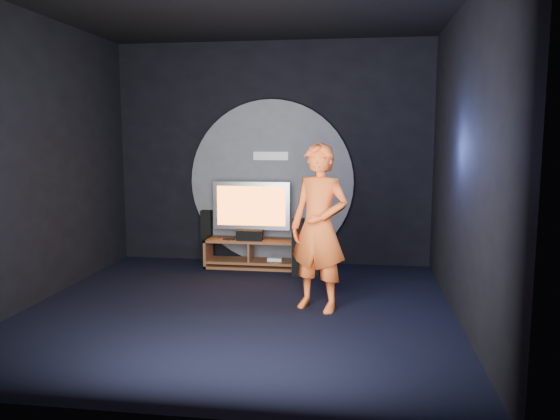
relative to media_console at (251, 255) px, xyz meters
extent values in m
plane|color=black|center=(0.25, -2.05, -0.19)|extent=(5.00, 5.00, 0.00)
cube|color=black|center=(0.25, 0.45, 1.56)|extent=(5.00, 0.04, 3.50)
cube|color=black|center=(0.25, -4.55, 1.56)|extent=(5.00, 0.04, 3.50)
cube|color=black|center=(-2.25, -2.05, 1.56)|extent=(0.04, 5.00, 3.50)
cube|color=black|center=(2.75, -2.05, 1.56)|extent=(0.04, 5.00, 3.50)
cube|color=black|center=(0.25, -2.05, 3.31)|extent=(5.00, 5.00, 0.01)
cylinder|color=#515156|center=(0.25, 0.39, 1.11)|extent=(2.60, 0.08, 2.60)
cube|color=white|center=(0.25, 0.34, 1.53)|extent=(0.55, 0.03, 0.13)
cube|color=brown|center=(-0.01, 0.00, 0.24)|extent=(1.40, 0.45, 0.04)
cube|color=brown|center=(-0.01, 0.00, -0.09)|extent=(1.36, 0.42, 0.04)
cube|color=brown|center=(-0.69, 0.00, 0.03)|extent=(0.04, 0.45, 0.45)
cube|color=brown|center=(0.68, 0.00, 0.03)|extent=(0.04, 0.45, 0.45)
cube|color=brown|center=(-0.01, 0.00, 0.07)|extent=(0.03, 0.40, 0.29)
cube|color=brown|center=(-0.01, 0.00, -0.17)|extent=(1.40, 0.45, 0.04)
cube|color=white|center=(0.37, 0.00, -0.05)|extent=(0.22, 0.16, 0.05)
cube|color=#B9BAC1|center=(-0.01, 0.07, 0.28)|extent=(0.36, 0.22, 0.04)
cylinder|color=#B9BAC1|center=(-0.01, 0.07, 0.35)|extent=(0.07, 0.07, 0.10)
cube|color=#B9BAC1|center=(-0.01, 0.07, 0.77)|extent=(1.20, 0.06, 0.74)
cube|color=orange|center=(-0.01, 0.04, 0.77)|extent=(1.07, 0.01, 0.61)
cube|color=black|center=(-0.01, -0.08, 0.33)|extent=(0.40, 0.15, 0.15)
cube|color=black|center=(-0.33, -0.12, 0.27)|extent=(0.18, 0.05, 0.02)
cube|color=black|center=(-0.79, 0.30, 0.23)|extent=(0.17, 0.19, 0.84)
cube|color=black|center=(0.77, -0.38, 0.23)|extent=(0.17, 0.19, 0.84)
cube|color=black|center=(0.94, -0.26, -0.04)|extent=(0.29, 0.29, 0.32)
imported|color=orange|center=(1.18, -1.91, 0.78)|extent=(0.84, 0.71, 1.96)
camera|label=1|loc=(1.63, -8.15, 1.84)|focal=35.00mm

